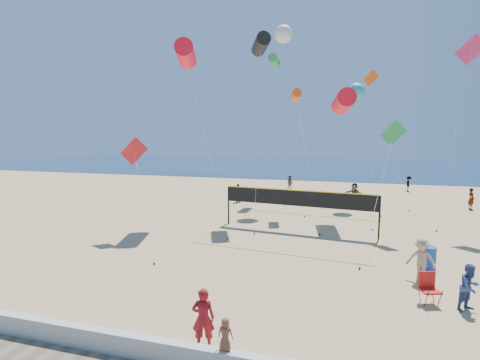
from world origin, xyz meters
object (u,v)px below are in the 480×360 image
(camp_chair, at_px, (428,286))
(trash_barrel, at_px, (428,258))
(volleyball_net, at_px, (298,203))
(woman, at_px, (203,318))

(camp_chair, height_order, trash_barrel, camp_chair)
(camp_chair, bearing_deg, volleyball_net, 104.45)
(volleyball_net, bearing_deg, trash_barrel, -30.58)
(woman, relative_size, trash_barrel, 1.72)
(woman, distance_m, volleyball_net, 13.63)
(trash_barrel, bearing_deg, woman, -129.97)
(camp_chair, distance_m, trash_barrel, 3.79)
(trash_barrel, bearing_deg, volleyball_net, 142.58)
(trash_barrel, height_order, volleyball_net, volleyball_net)
(volleyball_net, bearing_deg, woman, -86.36)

